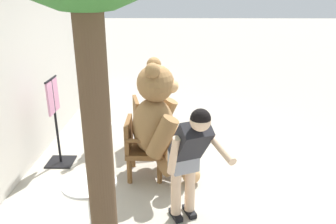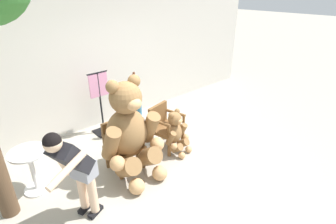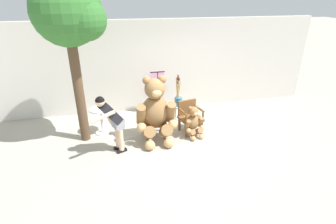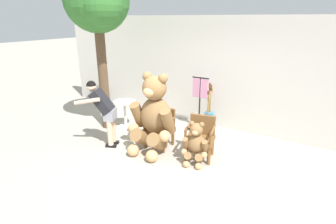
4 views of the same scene
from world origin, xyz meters
name	(u,v)px [view 1 (image 1 of 4)]	position (x,y,z in m)	size (l,w,h in m)	color
ground_plane	(182,158)	(0.00, 0.00, 0.00)	(60.00, 60.00, 0.00)	#A8A091
back_wall	(21,73)	(0.00, 2.40, 1.40)	(10.00, 0.16, 2.80)	beige
wooden_chair_left	(141,146)	(-0.49, 0.60, 0.46)	(0.57, 0.53, 0.86)	brown
wooden_chair_right	(146,121)	(0.48, 0.60, 0.46)	(0.66, 0.63, 0.86)	brown
teddy_bear_large	(160,122)	(-0.49, 0.33, 0.83)	(1.02, 0.96, 1.70)	olive
teddy_bear_small	(163,122)	(0.50, 0.32, 0.42)	(0.54, 0.54, 0.87)	olive
person_visitor	(189,154)	(-1.56, -0.03, 0.89)	(0.74, 0.68, 1.48)	black
white_stool	(102,129)	(0.34, 1.34, 0.36)	(0.34, 0.34, 0.46)	silver
brush_bucket	(101,112)	(0.34, 1.34, 0.66)	(0.22, 0.22, 0.94)	teal
round_side_table	(91,204)	(-1.85, 0.99, 0.45)	(0.56, 0.56, 0.72)	white
clothing_display_stand	(56,120)	(-0.16, 1.91, 0.72)	(0.44, 0.40, 1.36)	black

